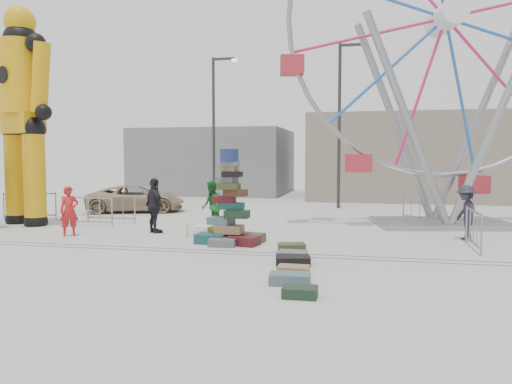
% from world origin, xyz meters
% --- Properties ---
extents(ground, '(90.00, 90.00, 0.00)m').
position_xyz_m(ground, '(0.00, 0.00, 0.00)').
color(ground, '#9E9E99').
rests_on(ground, ground).
extents(track_line_near, '(40.00, 0.04, 0.01)m').
position_xyz_m(track_line_near, '(0.00, 0.60, 0.00)').
color(track_line_near, '#47443F').
rests_on(track_line_near, ground).
extents(track_line_far, '(40.00, 0.04, 0.01)m').
position_xyz_m(track_line_far, '(0.00, 1.00, 0.00)').
color(track_line_far, '#47443F').
rests_on(track_line_far, ground).
extents(building_right, '(12.00, 8.00, 5.00)m').
position_xyz_m(building_right, '(7.00, 20.00, 2.50)').
color(building_right, gray).
rests_on(building_right, ground).
extents(building_left, '(10.00, 8.00, 4.40)m').
position_xyz_m(building_left, '(-6.00, 22.00, 2.20)').
color(building_left, gray).
rests_on(building_left, ground).
extents(lamp_post_right, '(1.41, 0.25, 8.00)m').
position_xyz_m(lamp_post_right, '(3.09, 13.00, 4.48)').
color(lamp_post_right, '#2D2D30').
rests_on(lamp_post_right, ground).
extents(lamp_post_left, '(1.41, 0.25, 8.00)m').
position_xyz_m(lamp_post_left, '(-3.91, 15.00, 4.48)').
color(lamp_post_left, '#2D2D30').
rests_on(lamp_post_left, ground).
extents(suitcase_tower, '(1.98, 1.71, 2.75)m').
position_xyz_m(suitcase_tower, '(0.39, 2.23, 0.77)').
color(suitcase_tower, '#1B5153').
rests_on(suitcase_tower, ground).
extents(crash_test_dummy, '(3.23, 1.73, 8.25)m').
position_xyz_m(crash_test_dummy, '(-8.12, 4.53, 4.35)').
color(crash_test_dummy, black).
rests_on(crash_test_dummy, ground).
extents(ferris_wheel, '(11.22, 3.65, 13.23)m').
position_xyz_m(ferris_wheel, '(6.99, 7.43, 6.51)').
color(ferris_wheel, gray).
rests_on(ferris_wheel, ground).
extents(steamer_trunk, '(0.92, 0.70, 0.38)m').
position_xyz_m(steamer_trunk, '(-0.72, 3.00, 0.19)').
color(steamer_trunk, silver).
rests_on(steamer_trunk, ground).
extents(row_case_0, '(0.82, 0.67, 0.21)m').
position_xyz_m(row_case_0, '(2.35, 1.34, 0.11)').
color(row_case_0, '#3F4221').
rests_on(row_case_0, ground).
extents(row_case_1, '(0.72, 0.55, 0.18)m').
position_xyz_m(row_case_1, '(2.49, 0.45, 0.09)').
color(row_case_1, slate).
rests_on(row_case_1, ground).
extents(row_case_2, '(0.88, 0.68, 0.21)m').
position_xyz_m(row_case_2, '(2.61, -0.31, 0.10)').
color(row_case_2, black).
rests_on(row_case_2, ground).
extents(row_case_3, '(0.67, 0.45, 0.20)m').
position_xyz_m(row_case_3, '(2.77, -1.31, 0.10)').
color(row_case_3, '#986E4D').
rests_on(row_case_3, ground).
extents(row_case_4, '(0.84, 0.54, 0.22)m').
position_xyz_m(row_case_4, '(2.81, -2.11, 0.11)').
color(row_case_4, '#4D666E').
rests_on(row_case_4, ground).
extents(row_case_5, '(0.63, 0.45, 0.20)m').
position_xyz_m(row_case_5, '(3.12, -2.99, 0.10)').
color(row_case_5, '#1B311F').
rests_on(row_case_5, ground).
extents(barricade_dummy_a, '(1.92, 0.74, 1.10)m').
position_xyz_m(barricade_dummy_a, '(-8.90, 5.80, 0.55)').
color(barricade_dummy_a, gray).
rests_on(barricade_dummy_a, ground).
extents(barricade_dummy_b, '(2.00, 0.13, 1.10)m').
position_xyz_m(barricade_dummy_b, '(-5.59, 4.51, 0.55)').
color(barricade_dummy_b, gray).
rests_on(barricade_dummy_b, ground).
extents(barricade_dummy_c, '(2.00, 0.19, 1.10)m').
position_xyz_m(barricade_dummy_c, '(-5.27, 5.69, 0.55)').
color(barricade_dummy_c, gray).
rests_on(barricade_dummy_c, ground).
extents(barricade_wheel_front, '(0.12, 2.00, 1.10)m').
position_xyz_m(barricade_wheel_front, '(7.15, 2.66, 0.55)').
color(barricade_wheel_front, gray).
rests_on(barricade_wheel_front, ground).
extents(barricade_wheel_back, '(1.15, 1.74, 1.10)m').
position_xyz_m(barricade_wheel_back, '(6.33, 8.29, 0.55)').
color(barricade_wheel_back, gray).
rests_on(barricade_wheel_back, ground).
extents(pedestrian_red, '(0.69, 0.67, 1.60)m').
position_xyz_m(pedestrian_red, '(-4.96, 2.43, 0.80)').
color(pedestrian_red, red).
rests_on(pedestrian_red, ground).
extents(pedestrian_green, '(0.99, 1.05, 1.72)m').
position_xyz_m(pedestrian_green, '(-0.87, 4.52, 0.86)').
color(pedestrian_green, '#186120').
rests_on(pedestrian_green, ground).
extents(pedestrian_black, '(1.10, 1.04, 1.83)m').
position_xyz_m(pedestrian_black, '(-2.56, 3.60, 0.91)').
color(pedestrian_black, black).
rests_on(pedestrian_black, ground).
extents(pedestrian_grey, '(0.81, 1.18, 1.68)m').
position_xyz_m(pedestrian_grey, '(7.25, 4.26, 0.84)').
color(pedestrian_grey, '#23222E').
rests_on(pedestrian_grey, ground).
extents(parked_suv, '(4.84, 3.41, 1.23)m').
position_xyz_m(parked_suv, '(-6.05, 9.40, 0.61)').
color(parked_suv, '#9C8465').
rests_on(parked_suv, ground).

